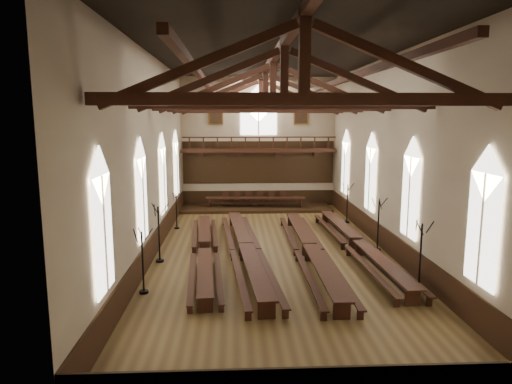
% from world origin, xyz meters
% --- Properties ---
extents(ground, '(26.00, 26.00, 0.00)m').
position_xyz_m(ground, '(0.00, 0.00, 0.00)').
color(ground, brown).
rests_on(ground, ground).
extents(room_walls, '(26.00, 26.00, 26.00)m').
position_xyz_m(room_walls, '(0.00, 0.00, 6.46)').
color(room_walls, '#BDAE8F').
rests_on(room_walls, ground).
extents(wainscot_band, '(12.00, 26.00, 1.20)m').
position_xyz_m(wainscot_band, '(0.00, 0.00, 0.60)').
color(wainscot_band, black).
rests_on(wainscot_band, ground).
extents(side_windows, '(11.85, 19.80, 4.50)m').
position_xyz_m(side_windows, '(-0.00, -0.00, 3.74)').
color(side_windows, white).
rests_on(side_windows, room_walls).
extents(end_window, '(2.80, 0.12, 3.80)m').
position_xyz_m(end_window, '(0.00, 12.90, 7.22)').
color(end_window, white).
rests_on(end_window, room_walls).
extents(minstrels_gallery, '(11.80, 1.24, 3.70)m').
position_xyz_m(minstrels_gallery, '(0.00, 12.66, 3.91)').
color(minstrels_gallery, '#3D1E13').
rests_on(minstrels_gallery, room_walls).
extents(portraits, '(7.75, 0.09, 1.45)m').
position_xyz_m(portraits, '(0.00, 12.90, 7.10)').
color(portraits, brown).
rests_on(portraits, room_walls).
extents(roof_trusses, '(11.70, 25.70, 2.80)m').
position_xyz_m(roof_trusses, '(0.00, -0.00, 8.22)').
color(roof_trusses, '#3D1E13').
rests_on(roof_trusses, room_walls).
extents(refectory_row_a, '(1.78, 13.76, 0.67)m').
position_xyz_m(refectory_row_a, '(-3.43, -0.62, 0.49)').
color(refectory_row_a, '#3D1E13').
rests_on(refectory_row_a, ground).
extents(refectory_row_b, '(2.16, 14.84, 0.79)m').
position_xyz_m(refectory_row_b, '(-1.40, -0.77, 0.57)').
color(refectory_row_b, '#3D1E13').
rests_on(refectory_row_b, ground).
extents(refectory_row_c, '(1.60, 14.61, 0.77)m').
position_xyz_m(refectory_row_c, '(1.79, -0.99, 0.56)').
color(refectory_row_c, '#3D1E13').
rests_on(refectory_row_c, ground).
extents(refectory_row_d, '(1.73, 14.39, 0.74)m').
position_xyz_m(refectory_row_d, '(4.42, -0.11, 0.54)').
color(refectory_row_d, '#3D1E13').
rests_on(refectory_row_d, ground).
extents(dais, '(11.40, 3.15, 0.21)m').
position_xyz_m(dais, '(-0.33, 11.40, 0.10)').
color(dais, black).
rests_on(dais, ground).
extents(high_table, '(7.61, 1.31, 0.71)m').
position_xyz_m(high_table, '(-0.33, 11.40, 0.81)').
color(high_table, '#3D1E13').
rests_on(high_table, dais).
extents(high_chairs, '(5.01, 0.52, 1.09)m').
position_xyz_m(high_chairs, '(-0.33, 12.15, 0.80)').
color(high_chairs, '#3D1E13').
rests_on(high_chairs, dais).
extents(candelabrum_left_near, '(0.77, 0.81, 2.67)m').
position_xyz_m(candelabrum_left_near, '(-5.55, -5.17, 0.81)').
color(candelabrum_left_near, black).
rests_on(candelabrum_left_near, ground).
extents(candelabrum_left_mid, '(0.83, 0.87, 2.89)m').
position_xyz_m(candelabrum_left_mid, '(-5.55, -1.19, 0.88)').
color(candelabrum_left_mid, black).
rests_on(candelabrum_left_mid, ground).
extents(candelabrum_left_far, '(0.62, 0.71, 2.32)m').
position_xyz_m(candelabrum_left_far, '(-5.55, 5.53, 0.70)').
color(candelabrum_left_far, black).
rests_on(candelabrum_left_far, ground).
extents(candelabrum_right_near, '(0.83, 0.88, 2.89)m').
position_xyz_m(candelabrum_right_near, '(5.55, -5.29, 0.88)').
color(candelabrum_right_near, black).
rests_on(candelabrum_right_near, ground).
extents(candelabrum_right_mid, '(0.85, 0.81, 2.83)m').
position_xyz_m(candelabrum_right_mid, '(5.55, 0.14, 0.86)').
color(candelabrum_right_mid, black).
rests_on(candelabrum_right_mid, ground).
extents(candelabrum_right_far, '(0.80, 0.76, 2.65)m').
position_xyz_m(candelabrum_right_far, '(5.55, 6.67, 0.81)').
color(candelabrum_right_far, black).
rests_on(candelabrum_right_far, ground).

